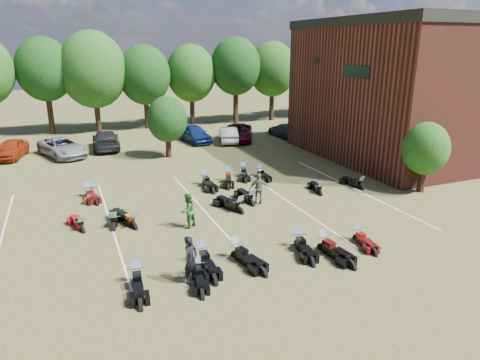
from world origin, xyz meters
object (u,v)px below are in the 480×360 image
person_grey (259,189)px  motorcycle_0 (137,283)px  person_green (188,211)px  motorcycle_3 (197,276)px  car_4 (195,134)px  motorcycle_14 (89,197)px  car_0 (11,149)px  person_black (191,259)px  motorcycle_7 (82,232)px

person_grey → motorcycle_0: bearing=54.7°
person_green → motorcycle_3: 4.92m
car_4 → motorcycle_0: bearing=-118.8°
person_green → motorcycle_14: 8.01m
car_0 → motorcycle_14: (5.04, -12.06, -0.76)m
person_black → motorcycle_7: person_black is taller
car_0 → person_green: 20.94m
car_0 → motorcycle_3: 24.93m
person_green → car_4: bearing=-137.0°
person_green → motorcycle_3: size_ratio=0.87×
person_black → motorcycle_3: bearing=5.5°
car_0 → person_green: size_ratio=2.47×
motorcycle_14 → motorcycle_3: bearing=-85.8°
car_4 → person_black: bearing=-114.0°
person_grey → motorcycle_7: person_grey is taller
motorcycle_7 → person_black: bearing=104.5°
car_4 → motorcycle_14: car_4 is taller
car_4 → person_green: bearing=-114.7°
person_black → person_green: person_black is taller
person_green → motorcycle_0: person_green is taller
car_4 → motorcycle_7: (-10.99, -17.40, -0.80)m
person_black → car_0: bearing=69.8°
motorcycle_3 → motorcycle_7: bearing=132.6°
car_4 → person_grey: (-1.36, -17.22, 0.12)m
motorcycle_7 → motorcycle_14: size_ratio=0.94×
motorcycle_3 → motorcycle_0: bearing=-179.3°
person_grey → motorcycle_3: (-5.66, -6.39, -0.92)m
car_0 → car_4: bearing=13.8°
car_0 → person_green: person_green is taller
motorcycle_0 → person_grey: bearing=42.5°
car_4 → motorcycle_3: bearing=-113.5°
person_green → person_grey: size_ratio=0.98×
motorcycle_7 → motorcycle_14: bearing=-111.6°
car_4 → motorcycle_3: car_4 is taller
person_grey → person_black: bearing=65.8°
person_green → motorcycle_0: 5.53m
car_0 → person_grey: (14.04, -17.07, 0.16)m
person_green → person_grey: bearing=170.3°
person_grey → motorcycle_0: (-7.95, -6.02, -0.92)m
car_0 → motorcycle_3: (8.38, -23.46, -0.76)m
car_4 → person_black: size_ratio=2.46×
car_0 → motorcycle_7: car_0 is taller
person_green → motorcycle_0: (-3.28, -4.36, -0.90)m
person_grey → motorcycle_7: 9.68m
motorcycle_3 → motorcycle_14: (-3.35, 11.41, 0.00)m
motorcycle_0 → motorcycle_3: size_ratio=1.12×
person_green → motorcycle_7: bearing=-45.8°
person_black → motorcycle_3: 1.06m
person_black → person_grey: person_black is taller
motorcycle_3 → person_grey: bearing=58.5°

